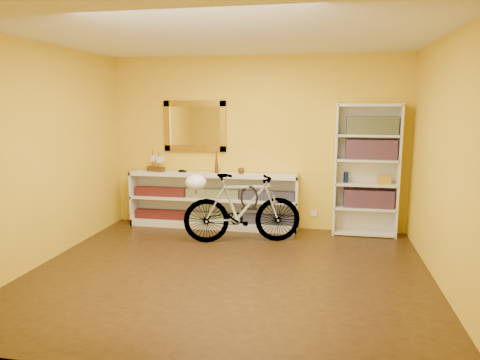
% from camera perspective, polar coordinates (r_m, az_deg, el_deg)
% --- Properties ---
extents(floor, '(4.50, 4.00, 0.01)m').
position_cam_1_polar(floor, '(5.17, -1.48, -11.81)').
color(floor, black).
rests_on(floor, ground).
extents(ceiling, '(4.50, 4.00, 0.01)m').
position_cam_1_polar(ceiling, '(4.86, -1.62, 18.17)').
color(ceiling, silver).
rests_on(ceiling, ground).
extents(back_wall, '(4.50, 0.01, 2.60)m').
position_cam_1_polar(back_wall, '(6.80, 2.06, 4.73)').
color(back_wall, gold).
rests_on(back_wall, ground).
extents(left_wall, '(0.01, 4.00, 2.60)m').
position_cam_1_polar(left_wall, '(5.76, -24.08, 2.99)').
color(left_wall, gold).
rests_on(left_wall, ground).
extents(right_wall, '(0.01, 4.00, 2.60)m').
position_cam_1_polar(right_wall, '(4.89, 25.25, 1.85)').
color(right_wall, gold).
rests_on(right_wall, ground).
extents(gilt_mirror, '(0.98, 0.06, 0.78)m').
position_cam_1_polar(gilt_mirror, '(6.96, -5.80, 6.86)').
color(gilt_mirror, olive).
rests_on(gilt_mirror, back_wall).
extents(wall_socket, '(0.09, 0.02, 0.09)m').
position_cam_1_polar(wall_socket, '(6.88, 9.43, -4.21)').
color(wall_socket, silver).
rests_on(wall_socket, back_wall).
extents(console_unit, '(2.60, 0.35, 0.85)m').
position_cam_1_polar(console_unit, '(6.88, -3.47, -2.61)').
color(console_unit, silver).
rests_on(console_unit, floor).
extents(cd_row_lower, '(2.50, 0.13, 0.14)m').
position_cam_1_polar(cd_row_lower, '(6.92, -3.49, -4.71)').
color(cd_row_lower, black).
rests_on(cd_row_lower, console_unit).
extents(cd_row_upper, '(2.50, 0.13, 0.14)m').
position_cam_1_polar(cd_row_upper, '(6.84, -3.52, -1.74)').
color(cd_row_upper, navy).
rests_on(cd_row_upper, console_unit).
extents(model_ship, '(0.31, 0.19, 0.35)m').
position_cam_1_polar(model_ship, '(7.05, -10.74, 2.48)').
color(model_ship, '#3E2411').
rests_on(model_ship, console_unit).
extents(toy_car, '(0.00, 0.00, 0.00)m').
position_cam_1_polar(toy_car, '(6.93, -7.38, 1.01)').
color(toy_car, black).
rests_on(toy_car, console_unit).
extents(bronze_ornament, '(0.07, 0.07, 0.40)m').
position_cam_1_polar(bronze_ornament, '(6.76, -3.02, 2.54)').
color(bronze_ornament, '#55311D').
rests_on(bronze_ornament, console_unit).
extents(decorative_orb, '(0.10, 0.10, 0.10)m').
position_cam_1_polar(decorative_orb, '(6.70, 0.15, 1.20)').
color(decorative_orb, '#55311D').
rests_on(decorative_orb, console_unit).
extents(bookcase, '(0.90, 0.30, 1.90)m').
position_cam_1_polar(bookcase, '(6.63, 15.82, 1.19)').
color(bookcase, silver).
rests_on(bookcase, floor).
extents(book_row_a, '(0.70, 0.22, 0.26)m').
position_cam_1_polar(book_row_a, '(6.70, 16.09, -2.25)').
color(book_row_a, maroon).
rests_on(book_row_a, bookcase).
extents(book_row_b, '(0.70, 0.22, 0.28)m').
position_cam_1_polar(book_row_b, '(6.60, 16.38, 3.80)').
color(book_row_b, maroon).
rests_on(book_row_b, bookcase).
extents(book_row_c, '(0.70, 0.22, 0.25)m').
position_cam_1_polar(book_row_c, '(6.58, 16.51, 6.70)').
color(book_row_c, '#174353').
rests_on(book_row_c, bookcase).
extents(travel_mug, '(0.07, 0.07, 0.16)m').
position_cam_1_polar(travel_mug, '(6.61, 13.37, 0.34)').
color(travel_mug, navy).
rests_on(travel_mug, bookcase).
extents(red_tin, '(0.16, 0.16, 0.17)m').
position_cam_1_polar(red_tin, '(6.59, 14.30, 6.45)').
color(red_tin, maroon).
rests_on(red_tin, bookcase).
extents(yellow_bag, '(0.18, 0.14, 0.13)m').
position_cam_1_polar(yellow_bag, '(6.64, 17.95, 0.04)').
color(yellow_bag, gold).
rests_on(yellow_bag, bookcase).
extents(bicycle, '(0.83, 1.69, 0.96)m').
position_cam_1_polar(bicycle, '(6.11, 0.28, -3.61)').
color(bicycle, silver).
rests_on(bicycle, floor).
extents(helmet, '(0.28, 0.27, 0.21)m').
position_cam_1_polar(helmet, '(6.02, -5.67, -0.30)').
color(helmet, white).
rests_on(helmet, bicycle).
extents(u_lock, '(0.24, 0.03, 0.24)m').
position_cam_1_polar(u_lock, '(6.09, 1.19, -2.27)').
color(u_lock, black).
rests_on(u_lock, bicycle).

